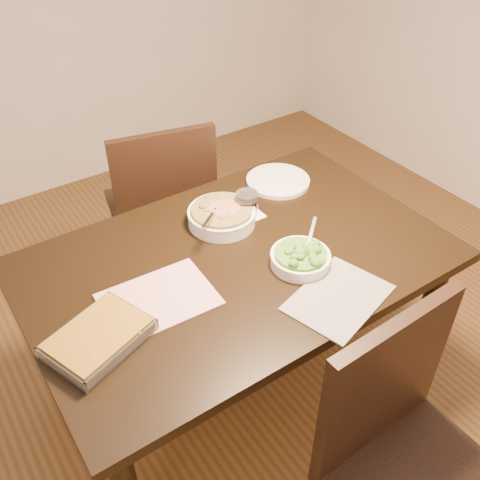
% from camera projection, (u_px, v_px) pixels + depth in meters
% --- Properties ---
extents(ground, '(4.00, 4.00, 0.00)m').
position_uv_depth(ground, '(238.00, 392.00, 2.26)').
color(ground, '#4B2D15').
rests_on(ground, ground).
extents(table, '(1.40, 0.90, 0.75)m').
position_uv_depth(table, '(238.00, 277.00, 1.86)').
color(table, black).
rests_on(table, ground).
extents(magazine_a, '(0.35, 0.26, 0.01)m').
position_uv_depth(magazine_a, '(159.00, 299.00, 1.63)').
color(magazine_a, '#A72F4C').
rests_on(magazine_a, table).
extents(magazine_b, '(0.37, 0.30, 0.01)m').
position_uv_depth(magazine_b, '(338.00, 298.00, 1.64)').
color(magazine_b, '#23242A').
rests_on(magazine_b, table).
extents(coaster, '(0.11, 0.11, 0.00)m').
position_uv_depth(coaster, '(247.00, 214.00, 1.98)').
color(coaster, white).
rests_on(coaster, table).
extents(stew_bowl, '(0.25, 0.25, 0.09)m').
position_uv_depth(stew_bowl, '(222.00, 215.00, 1.92)').
color(stew_bowl, white).
rests_on(stew_bowl, table).
extents(broccoli_bowl, '(0.20, 0.20, 0.08)m').
position_uv_depth(broccoli_bowl, '(300.00, 258.00, 1.75)').
color(broccoli_bowl, white).
rests_on(broccoli_bowl, table).
extents(baking_dish, '(0.32, 0.28, 0.05)m').
position_uv_depth(baking_dish, '(99.00, 338.00, 1.48)').
color(baking_dish, silver).
rests_on(baking_dish, table).
extents(wine_tumbler, '(0.08, 0.08, 0.09)m').
position_uv_depth(wine_tumbler, '(247.00, 203.00, 1.95)').
color(wine_tumbler, black).
rests_on(wine_tumbler, coaster).
extents(dinner_plate, '(0.26, 0.26, 0.02)m').
position_uv_depth(dinner_plate, '(278.00, 181.00, 2.15)').
color(dinner_plate, silver).
rests_on(dinner_plate, table).
extents(chair_near, '(0.46, 0.46, 0.96)m').
position_uv_depth(chair_near, '(406.00, 454.00, 1.46)').
color(chair_near, black).
rests_on(chair_near, ground).
extents(chair_far, '(0.53, 0.53, 0.94)m').
position_uv_depth(chair_far, '(163.00, 204.00, 2.43)').
color(chair_far, black).
rests_on(chair_far, ground).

